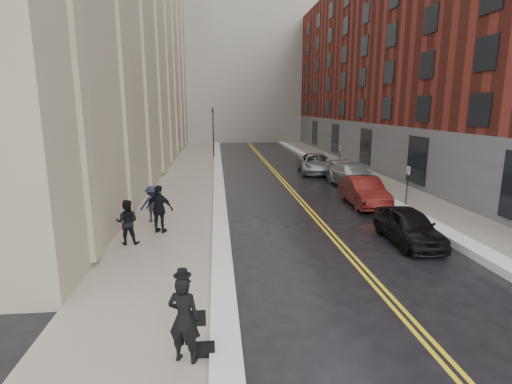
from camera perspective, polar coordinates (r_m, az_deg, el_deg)
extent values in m
plane|color=black|center=(13.52, 4.73, -11.25)|extent=(160.00, 160.00, 0.00)
cube|color=gray|center=(28.77, -9.94, 1.36)|extent=(4.00, 64.00, 0.15)
cube|color=gray|center=(30.84, 15.94, 1.79)|extent=(3.00, 64.00, 0.15)
cube|color=gold|center=(29.08, 3.71, 1.49)|extent=(0.12, 64.00, 0.01)
cube|color=gold|center=(29.12, 4.17, 1.50)|extent=(0.12, 64.00, 0.01)
cube|color=silver|center=(28.68, -5.36, 1.57)|extent=(0.70, 60.80, 0.26)
cube|color=silver|center=(30.20, 12.68, 1.90)|extent=(0.85, 60.80, 0.30)
cube|color=maroon|center=(40.55, 24.64, 16.22)|extent=(14.00, 50.00, 18.00)
cube|color=slate|center=(81.60, 6.54, 23.82)|extent=(22.00, 18.00, 44.00)
cylinder|color=black|center=(42.29, -6.12, 8.32)|extent=(0.12, 0.12, 5.20)
imported|color=black|center=(42.21, -6.18, 11.03)|extent=(0.18, 0.15, 0.90)
cylinder|color=black|center=(23.03, 20.76, 0.68)|extent=(0.06, 0.06, 2.20)
cube|color=white|center=(22.88, 20.93, 2.89)|extent=(0.02, 0.35, 0.45)
cylinder|color=black|center=(34.05, 11.86, 4.69)|extent=(0.06, 0.06, 2.20)
cube|color=white|center=(33.94, 11.93, 6.19)|extent=(0.02, 0.35, 0.45)
imported|color=black|center=(17.05, 20.96, -4.54)|extent=(1.73, 4.16, 1.41)
imported|color=#49100D|center=(22.73, 15.17, 0.08)|extent=(1.85, 4.80, 1.56)
imported|color=#999CA1|center=(27.70, 13.62, 2.31)|extent=(2.53, 5.62, 1.60)
imported|color=#93949A|center=(33.14, 8.56, 4.06)|extent=(3.30, 5.93, 1.57)
imported|color=black|center=(8.68, -10.23, -17.41)|extent=(0.81, 0.66, 1.90)
imported|color=black|center=(16.10, -17.93, -4.10)|extent=(0.87, 0.69, 1.75)
imported|color=black|center=(18.92, -14.62, -1.64)|extent=(1.21, 0.90, 1.67)
imported|color=black|center=(17.13, -13.60, -2.38)|extent=(1.29, 0.86, 2.03)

